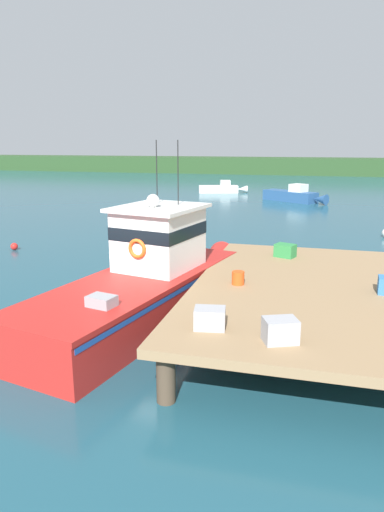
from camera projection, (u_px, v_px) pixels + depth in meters
name	position (u px, v px, depth m)	size (l,w,h in m)	color
ground_plane	(137.00, 314.00, 13.06)	(200.00, 200.00, 0.00)	#1E4C5B
dock	(314.00, 292.00, 11.61)	(6.00, 9.00, 1.20)	#4C3D2D
main_fishing_boat	(148.00, 280.00, 12.84)	(4.17, 9.96, 4.80)	red
crate_single_by_cleat	(285.00, 251.00, 14.56)	(0.60, 0.44, 0.41)	#2D8442
crate_single_far	(280.00, 330.00, 8.34)	(0.60, 0.44, 0.45)	#9E9EA3
crate_stack_near_edge	(210.00, 318.00, 8.96)	(0.60, 0.44, 0.41)	#9E9EA3
bait_bucket	(238.00, 278.00, 11.75)	(0.32, 0.32, 0.34)	#E04C19
moored_boat_far_left	(294.00, 195.00, 37.63)	(5.39, 4.08, 1.45)	#285184
moored_boat_mid_harbor	(222.00, 188.00, 44.28)	(4.73, 2.21, 1.18)	white
mooring_buoy_outer	(14.00, 246.00, 20.79)	(0.32, 0.32, 0.32)	red
mooring_buoy_spare_mooring	(147.00, 206.00, 33.52)	(0.49, 0.49, 0.49)	silver
far_shoreline	(285.00, 166.00, 70.94)	(120.00, 8.00, 2.40)	#284723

